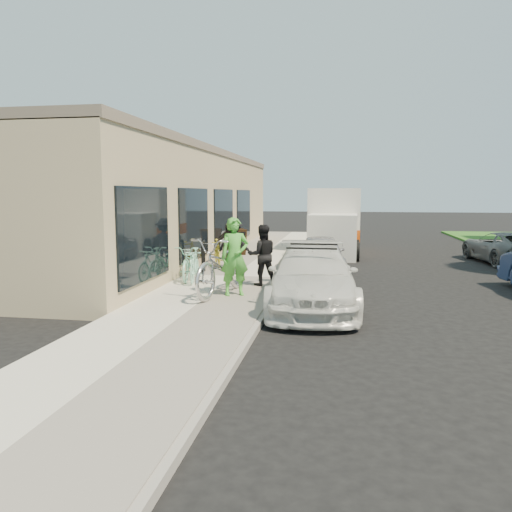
{
  "coord_description": "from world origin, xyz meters",
  "views": [
    {
      "loc": [
        1.07,
        -11.06,
        2.54
      ],
      "look_at": [
        -0.94,
        0.63,
        1.05
      ],
      "focal_mm": 35.0,
      "sensor_mm": 36.0,
      "label": 1
    }
  ],
  "objects": [
    {
      "name": "tandem_bike",
      "position": [
        -1.67,
        0.31,
        0.84
      ],
      "size": [
        1.43,
        2.76,
        1.38
      ],
      "primitive_type": "imported",
      "rotation": [
        0.0,
        0.0,
        -0.2
      ],
      "color": "silver",
      "rests_on": "sidewalk"
    },
    {
      "name": "moving_truck",
      "position": [
        0.77,
        10.6,
        1.22
      ],
      "size": [
        2.19,
        5.63,
        2.75
      ],
      "rotation": [
        0.0,
        0.0,
        -0.02
      ],
      "color": "silver",
      "rests_on": "ground"
    },
    {
      "name": "cruiser_bike_a",
      "position": [
        -2.85,
        1.87,
        0.6
      ],
      "size": [
        0.64,
        1.54,
        0.9
      ],
      "primitive_type": "imported",
      "rotation": [
        0.0,
        0.0,
        0.15
      ],
      "color": "#99E4C6",
      "rests_on": "sidewalk"
    },
    {
      "name": "storefront",
      "position": [
        -5.24,
        7.99,
        2.12
      ],
      "size": [
        3.6,
        20.0,
        4.22
      ],
      "color": "tan",
      "rests_on": "ground"
    },
    {
      "name": "cruiser_bike_c",
      "position": [
        -2.95,
        4.79,
        0.59
      ],
      "size": [
        0.91,
        1.53,
        0.89
      ],
      "primitive_type": "imported",
      "rotation": [
        0.0,
        0.0,
        0.36
      ],
      "color": "yellow",
      "rests_on": "sidewalk"
    },
    {
      "name": "bystander_a",
      "position": [
        -2.29,
        4.36,
        0.95
      ],
      "size": [
        1.08,
        0.69,
        1.59
      ],
      "primitive_type": "imported",
      "rotation": [
        0.0,
        0.0,
        3.04
      ],
      "color": "black",
      "rests_on": "sidewalk"
    },
    {
      "name": "man_standing",
      "position": [
        -0.95,
        1.67,
        0.95
      ],
      "size": [
        0.92,
        0.81,
        1.59
      ],
      "primitive_type": "imported",
      "rotation": [
        0.0,
        0.0,
        3.45
      ],
      "color": "black",
      "rests_on": "sidewalk"
    },
    {
      "name": "curb",
      "position": [
        -0.45,
        3.0,
        0.07
      ],
      "size": [
        0.12,
        34.0,
        0.13
      ],
      "primitive_type": "cube",
      "color": "gray",
      "rests_on": "ground"
    },
    {
      "name": "sidewalk",
      "position": [
        -2.0,
        3.0,
        0.07
      ],
      "size": [
        3.0,
        34.0,
        0.15
      ],
      "primitive_type": "cube",
      "color": "beige",
      "rests_on": "ground"
    },
    {
      "name": "woman_rider",
      "position": [
        -1.38,
        0.28,
        1.07
      ],
      "size": [
        0.79,
        0.67,
        1.84
      ],
      "primitive_type": "imported",
      "rotation": [
        0.0,
        0.0,
        0.41
      ],
      "color": "green",
      "rests_on": "sidewalk"
    },
    {
      "name": "ground",
      "position": [
        0.0,
        0.0,
        0.0
      ],
      "size": [
        120.0,
        120.0,
        0.0
      ],
      "primitive_type": "plane",
      "color": "black",
      "rests_on": "ground"
    },
    {
      "name": "bystander_b",
      "position": [
        -2.55,
        4.66,
        0.88
      ],
      "size": [
        0.89,
        0.82,
        1.46
      ],
      "primitive_type": "imported",
      "rotation": [
        0.0,
        0.0,
        0.7
      ],
      "color": "brown",
      "rests_on": "sidewalk"
    },
    {
      "name": "bike_rack",
      "position": [
        -3.05,
        3.46,
        0.74
      ],
      "size": [
        0.18,
        0.68,
        0.97
      ],
      "rotation": [
        0.0,
        0.0,
        0.19
      ],
      "color": "black",
      "rests_on": "sidewalk"
    },
    {
      "name": "sandwich_board",
      "position": [
        -2.91,
        7.88,
        0.67
      ],
      "size": [
        0.82,
        0.82,
        1.01
      ],
      "rotation": [
        0.0,
        0.0,
        0.42
      ],
      "color": "black",
      "rests_on": "sidewalk"
    },
    {
      "name": "sedan_white",
      "position": [
        0.46,
        -0.05,
        0.68
      ],
      "size": [
        2.2,
        4.79,
        1.4
      ],
      "rotation": [
        0.0,
        0.0,
        0.07
      ],
      "color": "silver",
      "rests_on": "ground"
    },
    {
      "name": "far_car_gray",
      "position": [
        6.97,
        8.45,
        0.57
      ],
      "size": [
        2.41,
        4.32,
        1.14
      ],
      "primitive_type": "imported",
      "rotation": [
        0.0,
        0.0,
        3.27
      ],
      "color": "#595C5F",
      "rests_on": "ground"
    },
    {
      "name": "sedan_silver",
      "position": [
        0.44,
        5.28,
        0.59
      ],
      "size": [
        1.75,
        3.61,
        1.19
      ],
      "primitive_type": "imported",
      "rotation": [
        0.0,
        0.0,
        0.1
      ],
      "color": "#A8A8AE",
      "rests_on": "ground"
    },
    {
      "name": "cruiser_bike_b",
      "position": [
        -3.08,
        2.19,
        0.63
      ],
      "size": [
        0.86,
        1.89,
        0.96
      ],
      "primitive_type": "imported",
      "rotation": [
        0.0,
        0.0,
        0.12
      ],
      "color": "#99E4C6",
      "rests_on": "sidewalk"
    }
  ]
}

